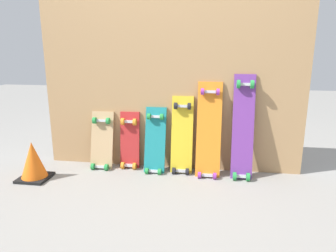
# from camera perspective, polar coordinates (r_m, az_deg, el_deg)

# --- Properties ---
(ground_plane) EXTENTS (12.00, 12.00, 0.00)m
(ground_plane) POSITION_cam_1_polar(r_m,az_deg,el_deg) (3.03, 0.20, -7.82)
(ground_plane) COLOR gray
(plywood_wall_panel) EXTENTS (2.42, 0.04, 1.78)m
(plywood_wall_panel) POSITION_cam_1_polar(r_m,az_deg,el_deg) (2.89, 0.43, 9.29)
(plywood_wall_panel) COLOR tan
(plywood_wall_panel) RESTS_ON ground
(skateboard_natural) EXTENTS (0.22, 0.21, 0.61)m
(skateboard_natural) POSITION_cam_1_polar(r_m,az_deg,el_deg) (3.07, -11.98, -3.15)
(skateboard_natural) COLOR tan
(skateboard_natural) RESTS_ON ground
(skateboard_red) EXTENTS (0.19, 0.14, 0.60)m
(skateboard_red) POSITION_cam_1_polar(r_m,az_deg,el_deg) (3.02, -7.00, -3.16)
(skateboard_red) COLOR #B22626
(skateboard_red) RESTS_ON ground
(skateboard_teal) EXTENTS (0.19, 0.23, 0.66)m
(skateboard_teal) POSITION_cam_1_polar(r_m,az_deg,el_deg) (2.91, -2.39, -3.25)
(skateboard_teal) COLOR #197A7F
(skateboard_teal) RESTS_ON ground
(skateboard_yellow) EXTENTS (0.20, 0.19, 0.77)m
(skateboard_yellow) POSITION_cam_1_polar(r_m,az_deg,el_deg) (2.88, 2.54, -2.28)
(skateboard_yellow) COLOR gold
(skateboard_yellow) RESTS_ON ground
(skateboard_orange) EXTENTS (0.22, 0.25, 0.91)m
(skateboard_orange) POSITION_cam_1_polar(r_m,az_deg,el_deg) (2.82, 7.43, -1.38)
(skateboard_orange) COLOR orange
(skateboard_orange) RESTS_ON ground
(skateboard_purple) EXTENTS (0.19, 0.25, 0.97)m
(skateboard_purple) POSITION_cam_1_polar(r_m,az_deg,el_deg) (2.82, 13.50, -0.81)
(skateboard_purple) COLOR #6B338C
(skateboard_purple) RESTS_ON ground
(traffic_cone) EXTENTS (0.26, 0.26, 0.34)m
(traffic_cone) POSITION_cam_1_polar(r_m,az_deg,el_deg) (2.99, -23.36, -5.90)
(traffic_cone) COLOR black
(traffic_cone) RESTS_ON ground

